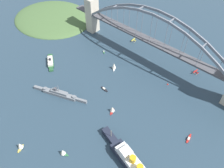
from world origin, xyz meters
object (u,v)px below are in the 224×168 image
at_px(harbor_arch_bridge, 151,42).
at_px(seaplane_second_in_formation, 134,40).
at_px(harbor_ferry_steamer, 51,62).
at_px(small_boat_6, 104,89).
at_px(seaplane_taxiing_near_bridge, 196,72).
at_px(channel_marker_buoy, 168,84).
at_px(small_boat_4, 63,152).
at_px(small_boat_5, 112,109).
at_px(ocean_liner, 134,166).
at_px(naval_cruiser, 59,94).
at_px(small_boat_7, 104,52).
at_px(small_boat_0, 189,139).
at_px(small_boat_2, 114,66).
at_px(small_boat_1, 20,146).

bearing_deg(harbor_arch_bridge, seaplane_second_in_formation, -24.90).
bearing_deg(harbor_ferry_steamer, small_boat_6, -170.64).
height_order(seaplane_taxiing_near_bridge, small_boat_6, seaplane_taxiing_near_bridge).
bearing_deg(channel_marker_buoy, harbor_ferry_steamer, 28.00).
bearing_deg(seaplane_second_in_formation, small_boat_6, 110.42).
distance_m(seaplane_taxiing_near_bridge, channel_marker_buoy, 48.20).
relative_size(small_boat_4, channel_marker_buoy, 3.39).
bearing_deg(small_boat_5, seaplane_taxiing_near_bridge, -106.90).
height_order(ocean_liner, naval_cruiser, ocean_liner).
bearing_deg(small_boat_7, small_boat_6, 134.99).
height_order(ocean_liner, channel_marker_buoy, ocean_liner).
xyz_separation_m(ocean_liner, seaplane_second_in_formation, (135.23, -165.71, -3.80)).
bearing_deg(small_boat_5, small_boat_7, -40.36).
distance_m(ocean_liner, small_boat_0, 69.35).
distance_m(seaplane_taxiing_near_bridge, small_boat_4, 205.17).
distance_m(small_boat_2, small_boat_4, 140.42).
xyz_separation_m(ocean_liner, small_boat_0, (-22.36, -65.45, -5.05)).
bearing_deg(small_boat_6, small_boat_0, -175.14).
bearing_deg(ocean_liner, small_boat_6, -30.52).
bearing_deg(small_boat_1, ocean_liner, -147.69).
bearing_deg(small_boat_1, seaplane_taxiing_near_bridge, -108.30).
distance_m(small_boat_6, channel_marker_buoy, 84.41).
bearing_deg(small_boat_4, small_boat_6, -70.36).
bearing_deg(small_boat_6, small_boat_1, 87.96).
xyz_separation_m(ocean_liner, small_boat_2, (112.74, -94.15, -0.57)).
distance_m(ocean_liner, channel_marker_buoy, 125.96).
height_order(small_boat_4, channel_marker_buoy, small_boat_4).
xyz_separation_m(ocean_liner, small_boat_4, (61.37, 36.53, -1.69)).
distance_m(harbor_arch_bridge, small_boat_1, 208.19).
bearing_deg(harbor_arch_bridge, small_boat_2, 63.80).
bearing_deg(small_boat_0, small_boat_7, -14.99).
relative_size(naval_cruiser, small_boat_2, 6.19).
xyz_separation_m(harbor_ferry_steamer, seaplane_taxiing_near_bridge, (-165.90, -125.15, -0.52)).
relative_size(ocean_liner, small_boat_1, 10.16).
relative_size(harbor_ferry_steamer, small_boat_7, 5.14).
bearing_deg(seaplane_second_in_formation, channel_marker_buoy, 154.34).
bearing_deg(small_boat_2, small_boat_4, 111.46).
relative_size(seaplane_second_in_formation, small_boat_7, 1.46).
xyz_separation_m(harbor_ferry_steamer, small_boat_6, (-94.92, -15.64, -1.66)).
distance_m(harbor_arch_bridge, small_boat_7, 76.57).
bearing_deg(small_boat_4, seaplane_taxiing_near_bridge, -100.71).
distance_m(ocean_liner, seaplane_taxiing_near_bridge, 166.72).
bearing_deg(small_boat_4, naval_cruiser, -34.57).
xyz_separation_m(small_boat_1, small_boat_2, (14.32, -156.40, 0.69)).
bearing_deg(small_boat_1, small_boat_6, -92.04).
bearing_deg(seaplane_taxiing_near_bridge, small_boat_2, 38.38).
xyz_separation_m(naval_cruiser, small_boat_7, (22.04, -102.10, -2.45)).
bearing_deg(small_boat_5, harbor_arch_bridge, -76.34).
height_order(ocean_liner, seaplane_second_in_formation, ocean_liner).
distance_m(naval_cruiser, seaplane_second_in_formation, 156.26).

